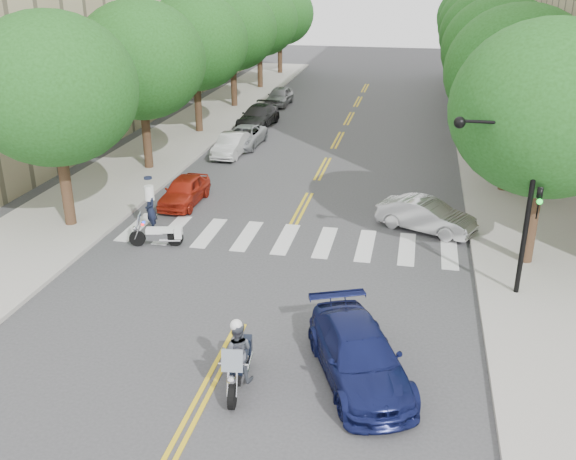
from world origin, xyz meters
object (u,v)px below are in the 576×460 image
(motorcycle_parked, at_px, (161,235))
(sedan_blue, at_px, (359,355))
(convertible, at_px, (426,216))
(officer_standing, at_px, (151,209))
(motorcycle_police, at_px, (238,356))

(motorcycle_parked, relative_size, sedan_blue, 0.43)
(motorcycle_parked, xyz_separation_m, convertible, (9.78, 3.55, 0.18))
(motorcycle_parked, distance_m, officer_standing, 1.69)
(motorcycle_police, height_order, officer_standing, motorcycle_police)
(officer_standing, relative_size, convertible, 0.47)
(officer_standing, bearing_deg, convertible, 61.87)
(motorcycle_parked, height_order, sedan_blue, sedan_blue)
(motorcycle_parked, relative_size, convertible, 0.52)
(officer_standing, distance_m, sedan_blue, 12.28)
(motorcycle_parked, bearing_deg, officer_standing, 22.14)
(motorcycle_police, height_order, convertible, motorcycle_police)
(convertible, distance_m, sedan_blue, 10.59)
(motorcycle_police, distance_m, convertible, 12.22)
(motorcycle_parked, bearing_deg, sedan_blue, -143.13)
(motorcycle_parked, bearing_deg, convertible, -82.94)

